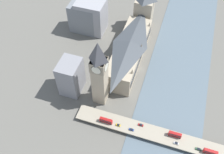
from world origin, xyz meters
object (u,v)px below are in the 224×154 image
at_px(parliament_hall, 129,51).
at_px(road_bridge, 165,137).
at_px(car_northbound_tail, 141,125).
at_px(clock_tower, 99,73).
at_px(car_southbound_mid, 118,125).
at_px(victoria_tower, 144,10).
at_px(double_decker_bus_lead, 211,152).
at_px(double_decker_bus_mid, 106,120).
at_px(double_decker_bus_rear, 175,134).
at_px(car_northbound_mid, 131,130).
at_px(car_northbound_lead, 176,143).
at_px(car_southbound_lead, 198,149).

bearing_deg(parliament_hall, road_bridge, 124.60).
relative_size(parliament_hall, car_northbound_tail, 19.78).
bearing_deg(clock_tower, car_southbound_mid, 135.89).
relative_size(victoria_tower, double_decker_bus_lead, 4.59).
relative_size(car_northbound_tail, car_southbound_mid, 1.13).
height_order(double_decker_bus_lead, car_southbound_mid, double_decker_bus_lead).
distance_m(double_decker_bus_mid, car_northbound_tail, 29.88).
xyz_separation_m(double_decker_bus_rear, car_northbound_mid, (35.19, 5.92, -2.02)).
xyz_separation_m(road_bridge, car_northbound_mid, (27.69, 3.19, 1.54)).
relative_size(double_decker_bus_mid, car_northbound_lead, 2.76).
relative_size(parliament_hall, victoria_tower, 1.78).
bearing_deg(road_bridge, clock_tower, -18.19).
xyz_separation_m(clock_tower, victoria_tower, (-11.54, -113.60, -15.04)).
bearing_deg(clock_tower, car_northbound_tail, 157.70).
distance_m(double_decker_bus_lead, car_southbound_mid, 76.00).
bearing_deg(victoria_tower, road_bridge, 111.23).
bearing_deg(car_northbound_mid, clock_tower, -33.78).
bearing_deg(car_southbound_lead, victoria_tower, -59.83).
distance_m(car_northbound_lead, car_southbound_lead, 17.69).
xyz_separation_m(car_northbound_tail, car_southbound_mid, (18.19, 6.16, -0.02)).
bearing_deg(car_southbound_lead, car_northbound_mid, 0.31).
bearing_deg(double_decker_bus_lead, double_decker_bus_mid, -0.27).
xyz_separation_m(road_bridge, double_decker_bus_rear, (-7.50, -2.73, 3.57)).
height_order(parliament_hall, car_northbound_lead, parliament_hall).
xyz_separation_m(road_bridge, double_decker_bus_lead, (-36.50, 3.20, 3.37)).
bearing_deg(car_northbound_lead, car_southbound_mid, -0.92).
bearing_deg(car_southbound_mid, car_southbound_lead, 179.77).
distance_m(car_northbound_lead, car_northbound_tail, 32.00).
relative_size(parliament_hall, car_northbound_lead, 21.76).
height_order(victoria_tower, double_decker_bus_lead, victoria_tower).
height_order(parliament_hall, clock_tower, clock_tower).
bearing_deg(car_northbound_lead, car_northbound_tail, -12.56).
distance_m(clock_tower, car_northbound_mid, 54.82).
bearing_deg(double_decker_bus_mid, parliament_hall, -88.68).
height_order(parliament_hall, double_decker_bus_lead, parliament_hall).
height_order(parliament_hall, double_decker_bus_mid, parliament_hall).
xyz_separation_m(double_decker_bus_lead, car_southbound_mid, (75.98, -0.57, -1.84)).
bearing_deg(car_southbound_mid, double_decker_bus_mid, 0.80).
height_order(victoria_tower, car_southbound_lead, victoria_tower).
bearing_deg(parliament_hall, double_decker_bus_mid, 91.32).
distance_m(clock_tower, double_decker_bus_rear, 80.04).
bearing_deg(victoria_tower, parliament_hall, 90.06).
distance_m(victoria_tower, car_southbound_mid, 139.02).
bearing_deg(victoria_tower, car_northbound_tail, 103.31).
distance_m(victoria_tower, double_decker_bus_mid, 138.34).
bearing_deg(double_decker_bus_lead, road_bridge, -5.01).
distance_m(double_decker_bus_lead, double_decker_bus_mid, 86.92).
distance_m(victoria_tower, car_northbound_tail, 135.91).
bearing_deg(clock_tower, parliament_hall, -101.97).
relative_size(road_bridge, car_northbound_lead, 37.37).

